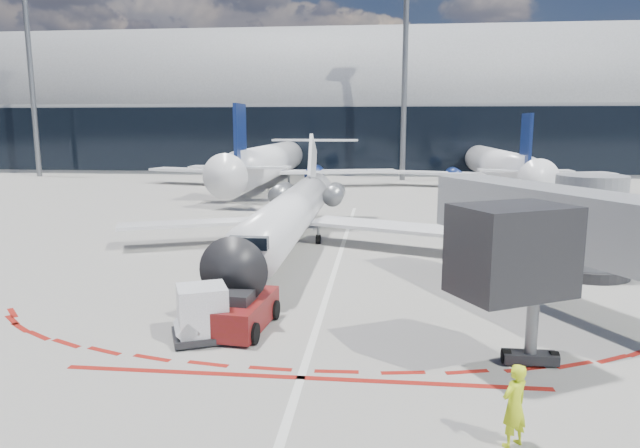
# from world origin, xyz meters

# --- Properties ---
(ground) EXTENTS (260.00, 260.00, 0.00)m
(ground) POSITION_xyz_m (0.00, 0.00, 0.00)
(ground) COLOR slate
(ground) RESTS_ON ground
(apron_centerline) EXTENTS (0.25, 40.00, 0.01)m
(apron_centerline) POSITION_xyz_m (0.00, 2.00, 0.01)
(apron_centerline) COLOR silver
(apron_centerline) RESTS_ON ground
(apron_stop_bar) EXTENTS (14.00, 0.25, 0.01)m
(apron_stop_bar) POSITION_xyz_m (0.00, -11.50, 0.01)
(apron_stop_bar) COLOR maroon
(apron_stop_bar) RESTS_ON ground
(terminal_building) EXTENTS (150.00, 24.15, 24.00)m
(terminal_building) POSITION_xyz_m (0.00, 64.97, 8.52)
(terminal_building) COLOR #939598
(terminal_building) RESTS_ON ground
(jet_bridge) EXTENTS (10.03, 15.20, 4.90)m
(jet_bridge) POSITION_xyz_m (9.79, -3.01, 3.01)
(jet_bridge) COLOR gray
(jet_bridge) RESTS_ON ground
(light_mast_west) EXTENTS (0.70, 0.70, 25.00)m
(light_mast_west) POSITION_xyz_m (-45.00, 48.00, 12.50)
(light_mast_west) COLOR slate
(light_mast_west) RESTS_ON ground
(light_mast_centre) EXTENTS (0.70, 0.70, 25.00)m
(light_mast_centre) POSITION_xyz_m (5.00, 48.00, 12.50)
(light_mast_centre) COLOR slate
(light_mast_centre) RESTS_ON ground
(regional_jet) EXTENTS (20.97, 25.85, 6.47)m
(regional_jet) POSITION_xyz_m (-2.86, 5.72, 2.16)
(regional_jet) COLOR white
(regional_jet) RESTS_ON ground
(pushback_tug) EXTENTS (2.76, 5.82, 1.49)m
(pushback_tug) POSITION_xyz_m (-2.88, -7.80, 0.66)
(pushback_tug) COLOR #63150E
(pushback_tug) RESTS_ON ground
(ramp_worker) EXTENTS (0.85, 0.80, 1.95)m
(ramp_worker) POSITION_xyz_m (5.22, -14.45, 0.97)
(ramp_worker) COLOR #CCE718
(ramp_worker) RESTS_ON ground
(uld_container) EXTENTS (2.49, 2.33, 1.86)m
(uld_container) POSITION_xyz_m (-3.67, -8.94, 0.92)
(uld_container) COLOR black
(uld_container) RESTS_ON ground
(bg_airliner_0) EXTENTS (34.74, 36.79, 11.24)m
(bg_airliner_0) POSITION_xyz_m (-10.65, 39.78, 5.62)
(bg_airliner_0) COLOR white
(bg_airliner_0) RESTS_ON ground
(bg_airliner_1) EXTENTS (31.41, 33.25, 10.16)m
(bg_airliner_1) POSITION_xyz_m (15.34, 40.87, 5.08)
(bg_airliner_1) COLOR white
(bg_airliner_1) RESTS_ON ground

